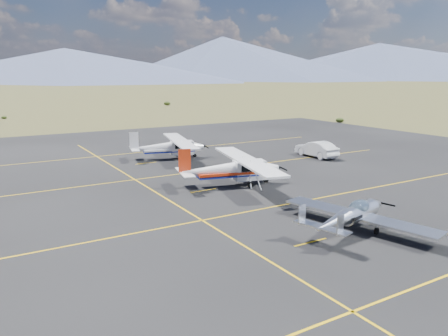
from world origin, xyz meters
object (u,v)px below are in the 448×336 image
object	(u,v)px
aircraft_plain	(169,147)
sedan	(316,149)
aircraft_cessna	(232,169)
aircraft_low_wing	(353,215)

from	to	relation	value
aircraft_plain	sedan	xyz separation A→B (m)	(12.70, -6.41, -0.41)
aircraft_cessna	aircraft_plain	distance (m)	11.65
aircraft_low_wing	sedan	xyz separation A→B (m)	(12.50, 16.35, -0.11)
aircraft_cessna	aircraft_plain	world-z (taller)	aircraft_cessna
aircraft_cessna	sedan	size ratio (longest dim) A/B	2.42
aircraft_cessna	aircraft_low_wing	bearing A→B (deg)	-74.40
aircraft_low_wing	aircraft_plain	xyz separation A→B (m)	(-0.21, 22.76, 0.30)
aircraft_cessna	aircraft_plain	bearing A→B (deg)	102.66
aircraft_plain	sedan	size ratio (longest dim) A/B	2.26
aircraft_low_wing	aircraft_plain	world-z (taller)	aircraft_plain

